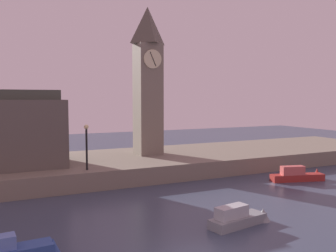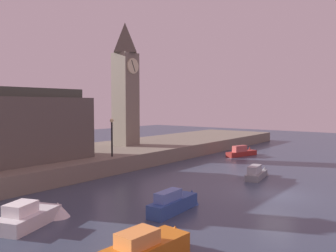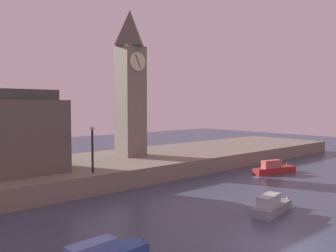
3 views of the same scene
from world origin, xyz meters
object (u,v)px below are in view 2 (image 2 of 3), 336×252
(parliament_hall, at_px, (1,126))
(streetlamp, at_px, (112,133))
(boat_ferry_white, at_px, (36,215))
(clock_tower, at_px, (125,82))
(boat_dinghy_red, at_px, (243,152))
(boat_patrol_orange, at_px, (152,247))
(boat_tour_blue, at_px, (176,202))
(boat_cruiser_grey, at_px, (258,173))

(parliament_hall, height_order, streetlamp, parliament_hall)
(parliament_hall, relative_size, boat_ferry_white, 2.94)
(clock_tower, bearing_deg, boat_dinghy_red, -47.23)
(clock_tower, xyz_separation_m, boat_patrol_orange, (-19.42, -20.49, -8.53))
(boat_patrol_orange, bearing_deg, boat_ferry_white, 93.38)
(parliament_hall, xyz_separation_m, boat_tour_blue, (2.41, -16.06, -4.14))
(parliament_hall, height_order, boat_cruiser_grey, parliament_hall)
(clock_tower, xyz_separation_m, boat_tour_blue, (-13.47, -17.37, -8.56))
(clock_tower, height_order, streetlamp, clock_tower)
(boat_tour_blue, relative_size, boat_patrol_orange, 0.96)
(clock_tower, height_order, boat_dinghy_red, clock_tower)
(parliament_hall, bearing_deg, clock_tower, 4.69)
(boat_ferry_white, relative_size, boat_patrol_orange, 0.99)
(parliament_hall, relative_size, streetlamp, 3.84)
(boat_cruiser_grey, xyz_separation_m, boat_dinghy_red, (11.32, 6.81, 0.04))
(clock_tower, height_order, boat_cruiser_grey, clock_tower)
(clock_tower, relative_size, boat_cruiser_grey, 3.45)
(parliament_hall, height_order, boat_tour_blue, parliament_hall)
(boat_patrol_orange, bearing_deg, parliament_hall, 79.55)
(streetlamp, height_order, boat_cruiser_grey, streetlamp)
(boat_tour_blue, bearing_deg, boat_cruiser_grey, -0.42)
(parliament_hall, height_order, boat_dinghy_red, parliament_hall)
(boat_tour_blue, xyz_separation_m, boat_patrol_orange, (-5.95, -3.12, 0.02))
(boat_patrol_orange, bearing_deg, streetlamp, 51.43)
(streetlamp, height_order, boat_dinghy_red, streetlamp)
(boat_dinghy_red, bearing_deg, streetlamp, 163.48)
(clock_tower, relative_size, boat_tour_blue, 3.21)
(boat_cruiser_grey, bearing_deg, boat_tour_blue, 179.58)
(boat_tour_blue, bearing_deg, boat_dinghy_red, 16.07)
(boat_patrol_orange, relative_size, boat_dinghy_red, 0.90)
(parliament_hall, relative_size, boat_patrol_orange, 2.90)
(boat_cruiser_grey, relative_size, boat_dinghy_red, 0.81)
(streetlamp, relative_size, boat_dinghy_red, 0.68)
(clock_tower, relative_size, boat_patrol_orange, 3.08)
(streetlamp, bearing_deg, boat_dinghy_red, -16.52)
(parliament_hall, relative_size, boat_dinghy_red, 2.62)
(boat_dinghy_red, bearing_deg, boat_tour_blue, -163.93)
(boat_patrol_orange, bearing_deg, boat_tour_blue, 27.70)
(boat_cruiser_grey, bearing_deg, boat_patrol_orange, -170.40)
(boat_cruiser_grey, bearing_deg, clock_tower, 85.20)
(parliament_hall, distance_m, boat_cruiser_grey, 22.06)
(streetlamp, relative_size, boat_cruiser_grey, 0.85)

